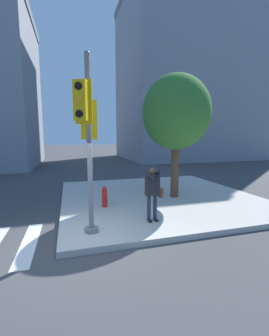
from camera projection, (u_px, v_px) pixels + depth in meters
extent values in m
plane|color=#424244|center=(79.00, 246.00, 5.51)|extent=(160.00, 160.00, 0.00)
cube|color=#BCB7AD|center=(158.00, 197.00, 9.80)|extent=(8.00, 8.00, 0.16)
cube|color=silver|center=(29.00, 243.00, 5.66)|extent=(0.38, 2.52, 0.01)
cylinder|color=slate|center=(92.00, 230.00, 5.95)|extent=(0.37, 0.37, 0.12)
cylinder|color=slate|center=(89.00, 146.00, 5.65)|extent=(0.13, 0.13, 4.31)
sphere|color=slate|center=(87.00, 53.00, 5.35)|extent=(0.14, 0.14, 0.14)
cylinder|color=slate|center=(89.00, 119.00, 5.73)|extent=(0.08, 0.23, 0.05)
cube|color=#E5B70C|center=(89.00, 120.00, 5.96)|extent=(0.33, 0.28, 0.90)
cube|color=#E5B70C|center=(89.00, 120.00, 5.83)|extent=(0.42, 0.08, 1.02)
cylinder|color=black|center=(89.00, 109.00, 6.05)|extent=(0.17, 0.05, 0.17)
cylinder|color=orange|center=(89.00, 120.00, 6.09)|extent=(0.17, 0.05, 0.17)
cylinder|color=black|center=(90.00, 132.00, 6.13)|extent=(0.17, 0.05, 0.17)
cylinder|color=slate|center=(85.00, 102.00, 5.33)|extent=(0.15, 0.23, 0.05)
cube|color=#E5B70C|center=(81.00, 101.00, 5.10)|extent=(0.38, 0.35, 0.90)
cube|color=#E5B70C|center=(84.00, 102.00, 5.23)|extent=(0.39, 0.21, 1.02)
cylinder|color=black|center=(78.00, 86.00, 4.93)|extent=(0.17, 0.10, 0.17)
cylinder|color=orange|center=(79.00, 100.00, 4.97)|extent=(0.17, 0.10, 0.17)
cylinder|color=black|center=(79.00, 114.00, 5.01)|extent=(0.17, 0.10, 0.17)
cube|color=black|center=(149.00, 221.00, 6.68)|extent=(0.09, 0.24, 0.05)
cube|color=black|center=(156.00, 220.00, 6.74)|extent=(0.09, 0.24, 0.05)
cylinder|color=#282D42|center=(149.00, 208.00, 6.69)|extent=(0.11, 0.11, 0.78)
cylinder|color=#282D42|center=(155.00, 208.00, 6.75)|extent=(0.11, 0.11, 0.78)
cube|color=#232326|center=(152.00, 186.00, 6.63)|extent=(0.40, 0.22, 0.55)
sphere|color=brown|center=(152.00, 171.00, 6.57)|extent=(0.21, 0.21, 0.21)
cube|color=black|center=(156.00, 174.00, 6.28)|extent=(0.12, 0.10, 0.09)
cylinder|color=black|center=(157.00, 174.00, 6.21)|extent=(0.06, 0.08, 0.06)
cylinder|color=#232326|center=(150.00, 175.00, 6.41)|extent=(0.23, 0.35, 0.23)
cylinder|color=#232326|center=(158.00, 175.00, 6.49)|extent=(0.23, 0.35, 0.23)
cube|color=brown|center=(161.00, 193.00, 6.76)|extent=(0.10, 0.20, 0.26)
cylinder|color=brown|center=(175.00, 167.00, 9.34)|extent=(0.33, 0.33, 2.52)
ellipsoid|color=#38752D|center=(176.00, 112.00, 9.04)|extent=(2.74, 2.74, 3.02)
cylinder|color=red|center=(105.00, 199.00, 8.06)|extent=(0.20, 0.20, 0.60)
sphere|color=red|center=(104.00, 189.00, 8.01)|extent=(0.18, 0.18, 0.18)
cylinder|color=red|center=(105.00, 198.00, 7.93)|extent=(0.09, 0.06, 0.09)
cube|color=gray|center=(192.00, 84.00, 28.89)|extent=(17.58, 12.41, 18.91)
cube|color=slate|center=(195.00, 1.00, 27.56)|extent=(17.78, 12.61, 0.80)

